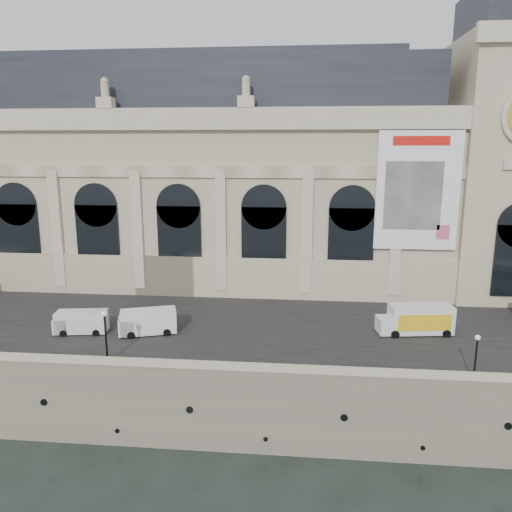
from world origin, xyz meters
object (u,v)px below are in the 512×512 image
Objects in this scene: van_b at (79,322)px; van_c at (145,322)px; box_truck at (416,320)px; lamp_right at (475,360)px; lamp_left at (106,338)px.

van_b is 6.51m from van_c.
box_truck is 1.84× the size of lamp_right.
lamp_left is at bearing -160.69° from box_truck.
lamp_right is (28.25, -7.65, 0.75)m from van_c.
lamp_right is at bearing -15.15° from van_c.
van_c is 1.25× the size of lamp_left.
van_b is 0.71× the size of box_truck.
van_c is at bearing 3.24° from van_b.
lamp_left is at bearing 178.40° from lamp_right.
van_b is 35.52m from lamp_right.
lamp_left reaches higher than lamp_right.
van_b is at bearing -174.66° from box_truck.
lamp_right is at bearing -1.60° from lamp_left.
lamp_right reaches higher than box_truck.
van_c is (6.50, 0.37, 0.10)m from van_b.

